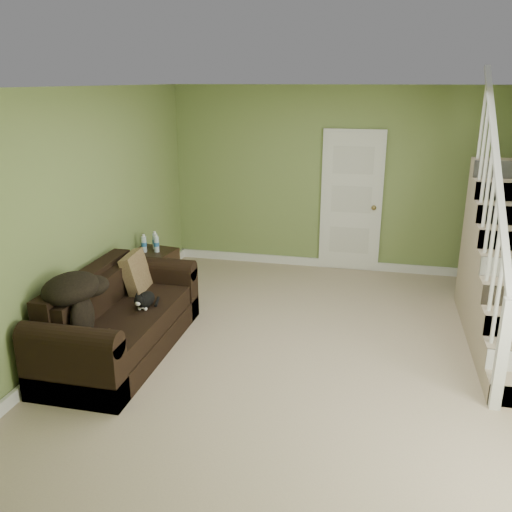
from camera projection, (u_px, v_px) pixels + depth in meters
The scene contains 14 objects.
floor at pixel (320, 354), 5.52m from camera, with size 5.00×5.50×0.01m, color tan.
ceiling at pixel (331, 87), 4.71m from camera, with size 5.00×5.50×0.01m, color white.
wall_back at pixel (345, 181), 7.66m from camera, with size 5.00×0.04×2.60m, color olive.
wall_front at pixel (265, 381), 2.56m from camera, with size 5.00×0.04×2.60m, color olive.
wall_left at pixel (85, 217), 5.64m from camera, with size 0.04×5.50×2.60m, color olive.
baseboard_back at pixel (341, 264), 8.02m from camera, with size 5.00×0.04×0.12m, color white.
baseboard_left at pixel (99, 325), 6.02m from camera, with size 0.04×5.50×0.12m, color white.
door at pixel (351, 202), 7.69m from camera, with size 0.86×0.12×2.02m.
sofa at pixel (118, 323), 5.48m from camera, with size 0.91×2.10×0.83m.
side_table at pixel (154, 273), 6.92m from camera, with size 0.57×0.57×0.83m.
cat at pixel (145, 300), 5.49m from camera, with size 0.20×0.43×0.21m.
banana at pixel (101, 334), 4.88m from camera, with size 0.05×0.17×0.05m, color yellow.
throw_pillow at pixel (137, 274), 5.94m from camera, with size 0.12×0.46×0.46m, color #48331C.
throw_blanket at pixel (71, 288), 4.91m from camera, with size 0.47×0.62×0.25m, color black.
Camera 1 is at (0.46, -4.96, 2.66)m, focal length 38.00 mm.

